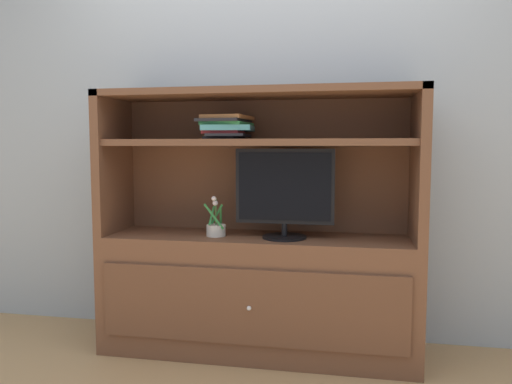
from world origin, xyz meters
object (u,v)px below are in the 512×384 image
at_px(media_console, 258,267).
at_px(potted_plant, 216,228).
at_px(magazine_stack, 227,127).
at_px(tv_monitor, 285,192).

bearing_deg(media_console, potted_plant, -167.47).
distance_m(media_console, magazine_stack, 0.80).
bearing_deg(media_console, tv_monitor, -15.71).
xyz_separation_m(tv_monitor, potted_plant, (-0.38, -0.01, -0.21)).
relative_size(potted_plant, magazine_stack, 0.64).
height_order(tv_monitor, magazine_stack, magazine_stack).
xyz_separation_m(tv_monitor, magazine_stack, (-0.33, 0.03, 0.35)).
height_order(media_console, potted_plant, media_console).
bearing_deg(tv_monitor, magazine_stack, 174.00).
height_order(potted_plant, magazine_stack, magazine_stack).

